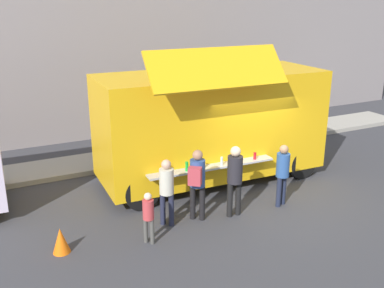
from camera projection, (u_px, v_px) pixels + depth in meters
ground_plane at (265, 199)px, 11.59m from camera, size 60.00×60.00×0.00m
curb_strip at (54, 169)px, 13.41m from camera, size 28.00×1.60×0.15m
building_behind at (52, 27)px, 15.91m from camera, size 32.00×2.40×8.05m
food_truck_main at (212, 123)px, 12.36m from camera, size 6.35×3.22×3.91m
traffic_cone_orange at (61, 240)px, 9.09m from camera, size 0.36×0.36×0.55m
trash_bin at (280, 125)px, 16.48m from camera, size 0.60×0.60×0.99m
customer_front_ordering at (235, 175)px, 10.41m from camera, size 0.37×0.36×1.76m
customer_mid_with_backpack at (197, 178)px, 10.19m from camera, size 0.52×0.55×1.74m
customer_rear_waiting at (167, 187)px, 9.99m from camera, size 0.33×0.33×1.61m
customer_extra_browsing at (283, 170)px, 10.97m from camera, size 0.33×0.33×1.61m
child_near_queue at (148, 213)px, 9.31m from camera, size 0.24×0.24×1.18m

